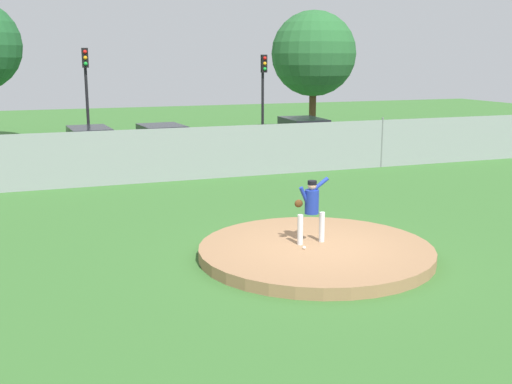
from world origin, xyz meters
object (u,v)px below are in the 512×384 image
Objects in this scene: parked_car_navy at (90,148)px; parked_car_champagne at (303,137)px; pitcher_youth at (311,205)px; baseball at (304,248)px; parked_car_teal at (162,145)px; traffic_light_far at (263,83)px; traffic_light_near at (86,82)px.

parked_car_champagne is at bearing 0.09° from parked_car_navy.
pitcher_youth reaches higher than parked_car_champagne.
pitcher_youth is 1.00m from baseball.
parked_car_navy is at bearing -179.91° from parked_car_champagne.
parked_car_champagne reaches higher than parked_car_teal.
parked_car_teal is 7.83m from traffic_light_far.
parked_car_champagne is 1.05× the size of parked_car_navy.
traffic_light_near reaches higher than parked_car_navy.
baseball is 19.66m from traffic_light_far.
traffic_light_near is at bearing 98.76° from baseball.
traffic_light_near is at bearing -179.92° from traffic_light_far.
traffic_light_near is at bearing 84.87° from parked_car_navy.
traffic_light_near is (-3.18, 18.08, 2.19)m from pitcher_youth.
parked_car_champagne is at bearing 65.66° from baseball.
parked_car_teal is at bearing 90.67° from baseball.
parked_car_navy is at bearing -95.13° from traffic_light_near.
baseball is at bearing -89.33° from parked_car_teal.
parked_car_teal is 0.93× the size of parked_car_navy.
parked_car_champagne is at bearing -83.08° from traffic_light_far.
parked_car_champagne is at bearing 0.69° from parked_car_teal.
parked_car_navy is 4.77m from traffic_light_near.
parked_car_teal is at bearing 92.05° from pitcher_youth.
parked_car_champagne is 6.72m from parked_car_teal.
traffic_light_far is (5.73, 18.10, 2.01)m from pitcher_youth.
traffic_light_far is (6.23, 4.09, 2.40)m from parked_car_teal.
pitcher_youth is 15.41m from parked_car_champagne.
parked_car_navy is (-3.54, 14.08, -0.38)m from pitcher_youth.
pitcher_youth is 0.34× the size of parked_car_navy.
baseball is at bearing -130.97° from pitcher_youth.
traffic_light_near is (0.36, 4.01, 2.57)m from parked_car_navy.
pitcher_youth is at bearing -113.80° from parked_car_champagne.
traffic_light_near is (-2.84, 18.47, 3.06)m from baseball.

